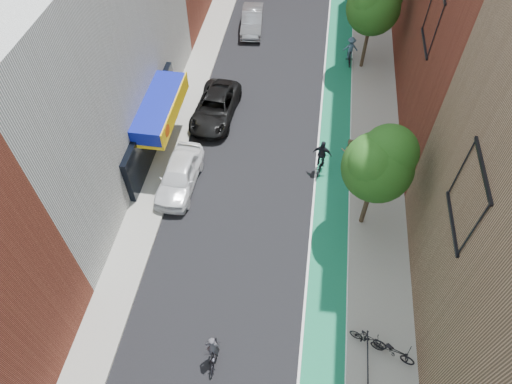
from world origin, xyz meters
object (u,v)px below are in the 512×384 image
at_px(cyclist_lane_near, 347,155).
at_px(cyclist_lead, 213,353).
at_px(parked_car_silver, 252,20).
at_px(cyclist_lane_far, 350,52).
at_px(parked_car_white, 179,175).
at_px(cyclist_lane_mid, 321,160).
at_px(parked_car_black, 215,107).

bearing_deg(cyclist_lane_near, cyclist_lead, 66.49).
distance_m(parked_car_silver, cyclist_lane_far, 8.39).
bearing_deg(cyclist_lane_near, parked_car_white, 17.45).
bearing_deg(cyclist_lane_near, cyclist_lane_mid, 22.63).
xyz_separation_m(cyclist_lead, cyclist_lane_far, (5.40, 22.81, 0.20)).
bearing_deg(parked_car_black, parked_car_silver, 88.95).
distance_m(cyclist_lead, cyclist_lane_mid, 12.41).
bearing_deg(parked_car_black, parked_car_white, -94.69).
distance_m(cyclist_lane_near, cyclist_lane_far, 10.43).
height_order(parked_car_white, parked_car_silver, parked_car_white).
relative_size(cyclist_lead, cyclist_lane_near, 0.99).
relative_size(parked_car_black, cyclist_lane_near, 2.70).
relative_size(parked_car_white, parked_car_black, 0.89).
xyz_separation_m(cyclist_lead, cyclist_lane_mid, (3.93, 11.77, 0.19)).
relative_size(parked_car_white, parked_car_silver, 1.05).
xyz_separation_m(parked_car_white, parked_car_black, (0.83, 6.05, -0.07)).
xyz_separation_m(parked_car_white, cyclist_lane_near, (9.27, 2.92, 0.03)).
xyz_separation_m(parked_car_white, cyclist_lane_far, (9.28, 13.34, 0.05)).
relative_size(cyclist_lead, cyclist_lane_far, 0.99).
height_order(parked_car_black, cyclist_lead, cyclist_lead).
bearing_deg(parked_car_silver, cyclist_lane_mid, -71.66).
distance_m(parked_car_black, cyclist_lane_near, 9.01).
distance_m(parked_car_white, cyclist_lane_near, 9.72).
distance_m(parked_car_silver, cyclist_lane_mid, 15.69).
distance_m(parked_car_black, cyclist_lane_mid, 7.93).
bearing_deg(cyclist_lane_mid, parked_car_white, 26.83).
bearing_deg(parked_car_silver, cyclist_lane_near, -65.92).
height_order(parked_car_black, cyclist_lane_mid, cyclist_lane_mid).
bearing_deg(cyclist_lead, parked_car_black, -84.07).
bearing_deg(parked_car_white, cyclist_lane_near, 19.42).
bearing_deg(cyclist_lane_mid, parked_car_black, -17.76).
relative_size(cyclist_lane_near, cyclist_lane_far, 1.00).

